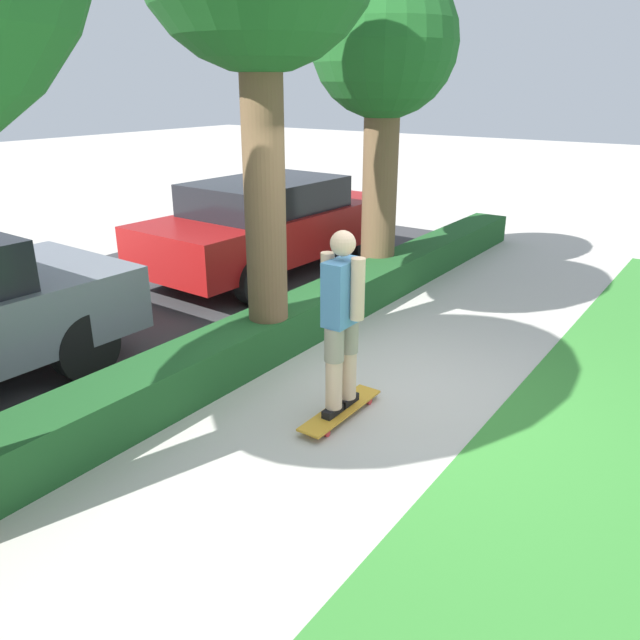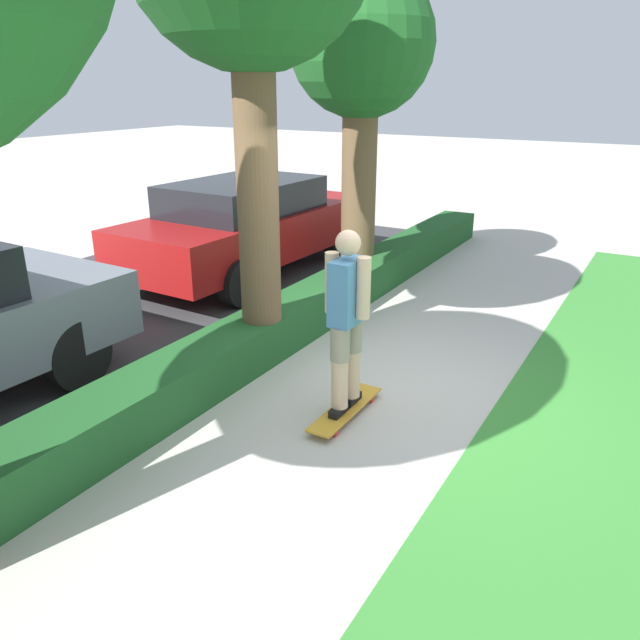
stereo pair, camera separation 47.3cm
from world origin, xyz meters
TOP-DOWN VIEW (x-y plane):
  - ground_plane at (0.00, 0.00)m, footprint 60.00×60.00m
  - street_asphalt at (0.00, 4.20)m, footprint 13.97×5.00m
  - hedge_row at (0.00, 1.60)m, footprint 13.97×0.60m
  - skateboard at (-0.53, 0.14)m, footprint 1.04×0.24m
  - skater_person at (-0.53, 0.14)m, footprint 0.49×0.43m
  - tree_far at (3.12, 1.90)m, footprint 1.98×1.98m
  - parked_car_middle at (2.78, 3.66)m, footprint 4.61×1.95m

SIDE VIEW (x-z plane):
  - ground_plane at x=0.00m, z-range 0.00..0.00m
  - street_asphalt at x=0.00m, z-range 0.00..0.01m
  - skateboard at x=-0.53m, z-range 0.03..0.11m
  - hedge_row at x=0.00m, z-range 0.00..0.48m
  - parked_car_middle at x=2.78m, z-range 0.04..1.52m
  - skater_person at x=-0.53m, z-range 0.14..1.80m
  - tree_far at x=3.12m, z-range 1.03..5.40m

